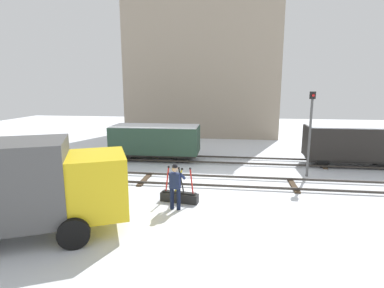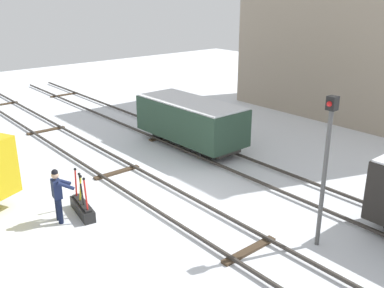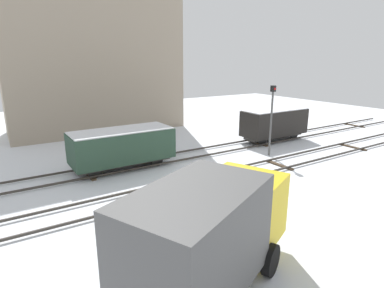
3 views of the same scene
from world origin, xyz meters
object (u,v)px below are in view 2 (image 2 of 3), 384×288
(rail_worker, at_px, (58,192))
(signal_post, at_px, (326,159))
(freight_car_back_track, at_px, (190,120))
(switch_lever_frame, at_px, (82,207))

(rail_worker, xyz_separation_m, signal_post, (5.87, 4.98, 1.59))
(rail_worker, height_order, freight_car_back_track, freight_car_back_track)
(rail_worker, relative_size, signal_post, 0.41)
(freight_car_back_track, bearing_deg, signal_post, -17.00)
(switch_lever_frame, bearing_deg, signal_post, 44.76)
(rail_worker, distance_m, signal_post, 7.86)
(switch_lever_frame, xyz_separation_m, rail_worker, (-0.02, -0.73, 0.74))
(freight_car_back_track, bearing_deg, switch_lever_frame, -69.29)
(switch_lever_frame, xyz_separation_m, freight_car_back_track, (-2.66, 6.70, 1.01))
(rail_worker, distance_m, freight_car_back_track, 7.89)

